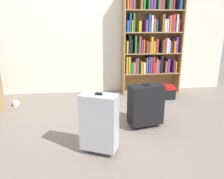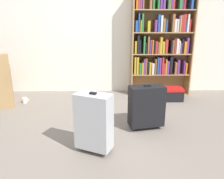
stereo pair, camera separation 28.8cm
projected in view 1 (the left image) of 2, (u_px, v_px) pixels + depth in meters
name	position (u px, v px, depth m)	size (l,w,h in m)	color
ground_plane	(99.00, 135.00, 2.85)	(9.65, 9.65, 0.00)	slate
back_wall	(91.00, 27.00, 4.31)	(5.51, 0.10, 2.60)	silver
bookshelf	(152.00, 40.00, 4.32)	(1.15, 0.30, 1.98)	#A87F51
mug	(16.00, 103.00, 3.82)	(0.12, 0.08, 0.10)	white
storage_box	(162.00, 92.00, 4.18)	(0.47, 0.26, 0.24)	black
suitcase_silver	(99.00, 122.00, 2.38)	(0.44, 0.34, 0.69)	#B7BABF
suitcase_black	(146.00, 105.00, 3.00)	(0.49, 0.31, 0.61)	black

